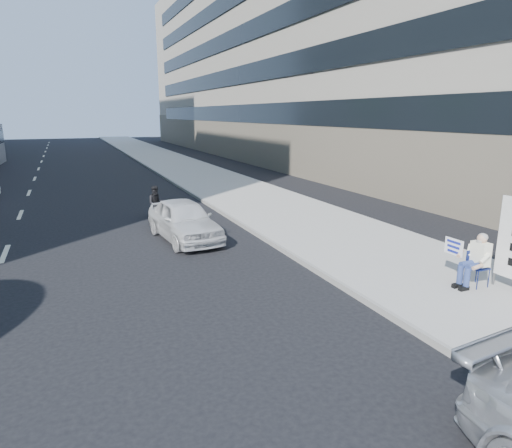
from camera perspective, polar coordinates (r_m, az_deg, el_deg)
name	(u,v)px	position (r m, az deg, el deg)	size (l,w,h in m)	color
ground	(323,326)	(9.56, 8.41, -12.45)	(160.00, 160.00, 0.00)	black
near_sidewalk	(214,181)	(28.90, -5.28, 5.40)	(5.00, 120.00, 0.15)	#9F9D94
near_building	(307,49)	(45.20, 6.42, 20.94)	(14.00, 70.00, 20.00)	gray
seated_protester	(475,257)	(11.98, 25.67, -3.79)	(0.83, 1.11, 1.31)	navy
white_sedan_near	(184,220)	(15.60, -9.00, 0.52)	(1.63, 4.05, 1.38)	silver
motorcycle	(156,205)	(18.61, -12.37, 2.33)	(0.70, 2.04, 1.42)	black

